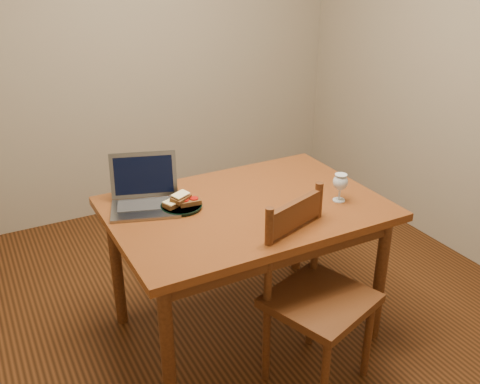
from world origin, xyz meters
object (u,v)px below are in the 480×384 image
plate (182,206)px  milk_glass (340,187)px  table (246,221)px  laptop (145,192)px  chair (317,287)px

plate → milk_glass: milk_glass is taller
table → plate: plate is taller
table → laptop: size_ratio=3.27×
chair → plate: bearing=106.9°
table → chair: (0.12, -0.45, -0.16)m
plate → milk_glass: (0.71, -0.29, 0.06)m
table → milk_glass: milk_glass is taller
milk_glass → plate: bearing=157.9°
table → milk_glass: 0.49m
chair → laptop: (-0.54, 0.69, 0.30)m
table → milk_glass: size_ratio=9.14×
plate → laptop: laptop is taller
table → chair: chair is taller
milk_glass → laptop: size_ratio=0.36×
plate → laptop: bearing=138.0°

